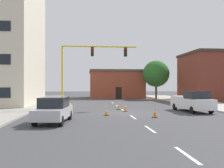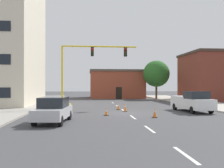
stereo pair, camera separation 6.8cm
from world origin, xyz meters
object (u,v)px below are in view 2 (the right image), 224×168
object	(u,v)px
traffic_cone_roadside_c	(106,112)
traffic_cone_roadside_a	(155,113)
traffic_cone_roadside_d	(125,108)
traffic_signal_gantry	(73,88)
sedan_silver_near_left	(53,110)
traffic_cone_roadside_b	(118,107)
pickup_truck_white	(192,102)
tree_right_far	(156,74)

from	to	relation	value
traffic_cone_roadside_c	traffic_cone_roadside_a	bearing A→B (deg)	-25.66
traffic_cone_roadside_c	traffic_cone_roadside_d	size ratio (longest dim) A/B	0.78
traffic_signal_gantry	sedan_silver_near_left	size ratio (longest dim) A/B	1.92
sedan_silver_near_left	traffic_cone_roadside_b	bearing A→B (deg)	57.47
pickup_truck_white	traffic_signal_gantry	bearing A→B (deg)	161.40
traffic_signal_gantry	tree_right_far	xyz separation A→B (m)	(13.92, 17.45, 2.37)
pickup_truck_white	traffic_cone_roadside_a	bearing A→B (deg)	-139.52
tree_right_far	sedan_silver_near_left	distance (m)	31.26
traffic_signal_gantry	tree_right_far	world-z (taller)	tree_right_far
pickup_truck_white	traffic_cone_roadside_c	size ratio (longest dim) A/B	9.42
traffic_cone_roadside_d	sedan_silver_near_left	bearing A→B (deg)	-131.22
traffic_signal_gantry	pickup_truck_white	distance (m)	12.31
traffic_signal_gantry	traffic_cone_roadside_c	world-z (taller)	traffic_signal_gantry
traffic_signal_gantry	traffic_cone_roadside_c	xyz separation A→B (m)	(3.16, -6.18, -1.95)
traffic_signal_gantry	traffic_cone_roadside_b	distance (m)	5.29
traffic_cone_roadside_a	traffic_cone_roadside_d	xyz separation A→B (m)	(-1.65, 4.82, 0.02)
traffic_cone_roadside_b	traffic_cone_roadside_c	xyz separation A→B (m)	(-1.60, -4.86, -0.04)
traffic_cone_roadside_b	traffic_cone_roadside_d	size ratio (longest dim) A/B	0.89
pickup_truck_white	traffic_cone_roadside_d	world-z (taller)	pickup_truck_white
traffic_cone_roadside_c	traffic_cone_roadside_d	xyz separation A→B (m)	(2.05, 3.04, 0.08)
traffic_signal_gantry	traffic_cone_roadside_d	bearing A→B (deg)	-31.06
traffic_cone_roadside_b	traffic_cone_roadside_c	distance (m)	5.12
sedan_silver_near_left	traffic_cone_roadside_a	bearing A→B (deg)	14.49
traffic_cone_roadside_a	traffic_cone_roadside_d	world-z (taller)	traffic_cone_roadside_d
traffic_signal_gantry	pickup_truck_white	bearing A→B (deg)	-18.60
traffic_signal_gantry	traffic_cone_roadside_c	distance (m)	7.21
tree_right_far	pickup_truck_white	world-z (taller)	tree_right_far
tree_right_far	traffic_cone_roadside_b	distance (m)	21.32
sedan_silver_near_left	traffic_cone_roadside_d	bearing A→B (deg)	48.78
sedan_silver_near_left	traffic_cone_roadside_c	distance (m)	5.42
traffic_cone_roadside_a	traffic_cone_roadside_c	bearing A→B (deg)	154.34
sedan_silver_near_left	traffic_cone_roadside_d	world-z (taller)	sedan_silver_near_left
traffic_signal_gantry	sedan_silver_near_left	world-z (taller)	traffic_signal_gantry
traffic_cone_roadside_b	traffic_cone_roadside_c	bearing A→B (deg)	-108.16
traffic_cone_roadside_d	traffic_cone_roadside_c	bearing A→B (deg)	-123.94
sedan_silver_near_left	traffic_cone_roadside_b	xyz separation A→B (m)	(5.48, 8.60, -0.56)
tree_right_far	sedan_silver_near_left	world-z (taller)	tree_right_far
pickup_truck_white	traffic_cone_roadside_b	size ratio (longest dim) A/B	8.30
traffic_cone_roadside_b	traffic_cone_roadside_a	bearing A→B (deg)	-72.46
sedan_silver_near_left	tree_right_far	bearing A→B (deg)	61.85
traffic_cone_roadside_a	traffic_cone_roadside_c	distance (m)	4.10
traffic_cone_roadside_b	traffic_cone_roadside_d	world-z (taller)	traffic_cone_roadside_d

